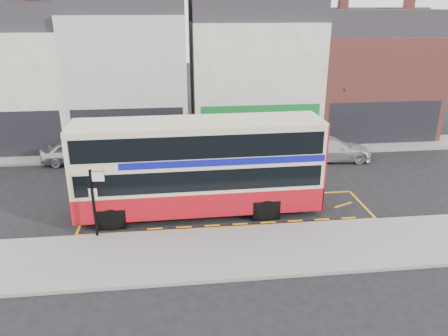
{
  "coord_description": "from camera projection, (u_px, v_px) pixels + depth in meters",
  "views": [
    {
      "loc": [
        -2.44,
        -17.81,
        9.68
      ],
      "look_at": [
        -0.11,
        2.0,
        2.15
      ],
      "focal_mm": 35.0,
      "sensor_mm": 36.0,
      "label": 1
    }
  ],
  "objects": [
    {
      "name": "street_tree_right",
      "position": [
        342.0,
        94.0,
        31.0
      ],
      "size": [
        2.49,
        2.49,
        5.37
      ],
      "color": "black",
      "rests_on": "ground"
    },
    {
      "name": "terrace_green_shop",
      "position": [
        252.0,
        69.0,
        32.75
      ],
      "size": [
        9.0,
        8.01,
        11.3
      ],
      "color": "white",
      "rests_on": "ground"
    },
    {
      "name": "ground",
      "position": [
        231.0,
        226.0,
        20.23
      ],
      "size": [
        120.0,
        120.0,
        0.0
      ],
      "primitive_type": "plane",
      "color": "black",
      "rests_on": "ground"
    },
    {
      "name": "terrace_far_left",
      "position": [
        16.0,
        76.0,
        30.98
      ],
      "size": [
        8.0,
        8.01,
        10.8
      ],
      "color": "white",
      "rests_on": "ground"
    },
    {
      "name": "car_grey",
      "position": [
        242.0,
        149.0,
        28.79
      ],
      "size": [
        4.22,
        2.43,
        1.32
      ],
      "primitive_type": "imported",
      "rotation": [
        0.0,
        0.0,
        1.29
      ],
      "color": "#44474C",
      "rests_on": "ground"
    },
    {
      "name": "car_white",
      "position": [
        330.0,
        149.0,
        28.58
      ],
      "size": [
        5.43,
        2.53,
        1.54
      ],
      "primitive_type": "imported",
      "rotation": [
        0.0,
        0.0,
        1.5
      ],
      "color": "#B8B8B8",
      "rests_on": "ground"
    },
    {
      "name": "terrace_left",
      "position": [
        130.0,
        68.0,
        31.68
      ],
      "size": [
        8.0,
        8.01,
        11.8
      ],
      "color": "beige",
      "rests_on": "ground"
    },
    {
      "name": "pavement",
      "position": [
        239.0,
        251.0,
        18.07
      ],
      "size": [
        40.0,
        4.0,
        0.15
      ],
      "primitive_type": "cube",
      "color": "gray",
      "rests_on": "ground"
    },
    {
      "name": "double_decker_bus",
      "position": [
        200.0,
        166.0,
        20.73
      ],
      "size": [
        11.68,
        2.85,
        4.65
      ],
      "rotation": [
        0.0,
        0.0,
        0.01
      ],
      "color": "beige",
      "rests_on": "ground"
    },
    {
      "name": "far_pavement",
      "position": [
        211.0,
        150.0,
        30.43
      ],
      "size": [
        50.0,
        3.0,
        0.15
      ],
      "primitive_type": "cube",
      "color": "gray",
      "rests_on": "ground"
    },
    {
      "name": "bus_stop_post",
      "position": [
        94.0,
        197.0,
        18.51
      ],
      "size": [
        0.76,
        0.15,
        3.08
      ],
      "rotation": [
        0.0,
        0.0,
        -0.08
      ],
      "color": "black",
      "rests_on": "pavement"
    },
    {
      "name": "terrace_right",
      "position": [
        365.0,
        74.0,
        33.9
      ],
      "size": [
        9.0,
        8.01,
        10.3
      ],
      "color": "#9E493F",
      "rests_on": "ground"
    },
    {
      "name": "car_silver",
      "position": [
        78.0,
        152.0,
        27.91
      ],
      "size": [
        4.59,
        2.08,
        1.53
      ],
      "primitive_type": "imported",
      "rotation": [
        0.0,
        0.0,
        1.51
      ],
      "color": "#ACACB1",
      "rests_on": "ground"
    },
    {
      "name": "kerb",
      "position": [
        232.0,
        229.0,
        19.86
      ],
      "size": [
        40.0,
        0.15,
        0.15
      ],
      "primitive_type": "cube",
      "color": "gray",
      "rests_on": "ground"
    },
    {
      "name": "road_markings",
      "position": [
        227.0,
        211.0,
        21.72
      ],
      "size": [
        14.0,
        3.4,
        0.01
      ],
      "primitive_type": null,
      "color": "#FAA40D",
      "rests_on": "ground"
    }
  ]
}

